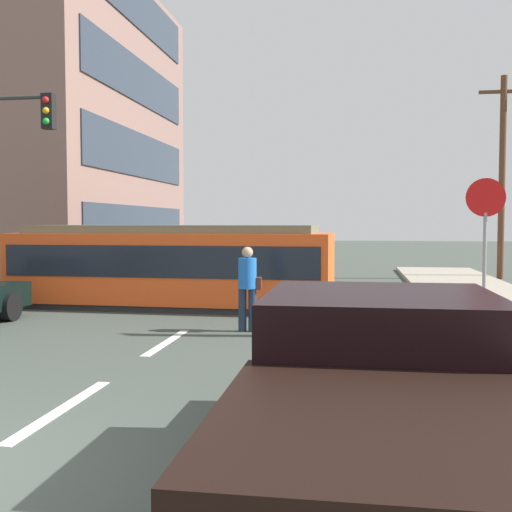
% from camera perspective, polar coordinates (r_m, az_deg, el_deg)
% --- Properties ---
extents(ground_plane, '(120.00, 120.00, 0.00)m').
position_cam_1_polar(ground_plane, '(15.02, -3.71, -5.10)').
color(ground_plane, '#3F473F').
extents(lane_stripe_1, '(0.16, 2.40, 0.01)m').
position_cam_1_polar(lane_stripe_1, '(7.59, -17.54, -13.38)').
color(lane_stripe_1, silver).
rests_on(lane_stripe_1, ground).
extents(lane_stripe_2, '(0.16, 2.40, 0.01)m').
position_cam_1_polar(lane_stripe_2, '(11.21, -8.27, -7.92)').
color(lane_stripe_2, silver).
rests_on(lane_stripe_2, ground).
extents(lane_stripe_3, '(0.16, 2.40, 0.01)m').
position_cam_1_polar(lane_stripe_3, '(21.51, 0.21, -2.60)').
color(lane_stripe_3, silver).
rests_on(lane_stripe_3, ground).
extents(lane_stripe_4, '(0.16, 2.40, 0.01)m').
position_cam_1_polar(lane_stripe_4, '(27.44, 2.14, -1.38)').
color(lane_stripe_4, silver).
rests_on(lane_stripe_4, ground).
extents(streetcar_tram, '(8.14, 2.73, 2.08)m').
position_cam_1_polar(streetcar_tram, '(15.86, -7.72, -0.78)').
color(streetcar_tram, '#F8541F').
rests_on(streetcar_tram, ground).
extents(city_bus, '(2.62, 5.99, 1.89)m').
position_cam_1_polar(city_bus, '(21.05, -3.72, 0.22)').
color(city_bus, gold).
rests_on(city_bus, ground).
extents(pedestrian_crossing, '(0.46, 0.36, 1.67)m').
position_cam_1_polar(pedestrian_crossing, '(12.09, -0.77, -2.58)').
color(pedestrian_crossing, '#1E2D42').
rests_on(pedestrian_crossing, ground).
extents(pickup_truck_parked, '(2.29, 5.01, 1.55)m').
position_cam_1_polar(pickup_truck_parked, '(4.94, 11.67, -12.72)').
color(pickup_truck_parked, black).
rests_on(pickup_truck_parked, ground).
extents(stop_sign, '(0.76, 0.07, 2.88)m').
position_cam_1_polar(stop_sign, '(12.96, 20.48, 3.14)').
color(stop_sign, gray).
rests_on(stop_sign, sidewalk_curb_right).
extents(traffic_light_mast, '(2.39, 0.33, 5.34)m').
position_cam_1_polar(traffic_light_mast, '(16.30, -22.66, 8.31)').
color(traffic_light_mast, '#333333').
rests_on(traffic_light_mast, ground).
extents(utility_pole_mid, '(1.80, 0.24, 7.67)m').
position_cam_1_polar(utility_pole_mid, '(25.27, 21.84, 7.12)').
color(utility_pole_mid, brown).
rests_on(utility_pole_mid, ground).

